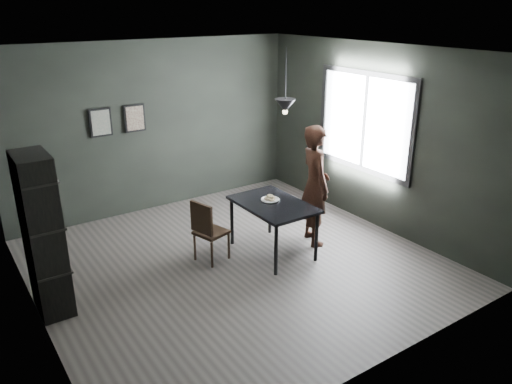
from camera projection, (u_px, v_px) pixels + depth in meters
ground at (237, 263)px, 6.80m from camera, size 5.00×5.00×0.00m
back_wall at (155, 127)px, 8.24m from camera, size 5.00×0.10×2.80m
ceiling at (234, 51)px, 5.80m from camera, size 5.00×5.00×0.02m
window_assembly at (364, 122)px, 7.68m from camera, size 0.04×1.96×1.56m
cafe_table at (273, 208)px, 6.88m from camera, size 0.80×1.20×0.75m
white_plate at (270, 200)px, 6.94m from camera, size 0.23×0.23×0.01m
donut_pile at (270, 198)px, 6.93m from camera, size 0.17×0.16×0.07m
woman at (315, 185)px, 7.13m from camera, size 0.61×0.75×1.76m
wood_chair at (207, 228)px, 6.68m from camera, size 0.47×0.47×0.88m
shelf_unit at (43, 236)px, 5.48m from camera, size 0.35×0.62×1.87m
pendant_lamp at (285, 106)px, 6.59m from camera, size 0.28×0.28×0.86m
framed_print_left at (101, 123)px, 7.67m from camera, size 0.34×0.04×0.44m
framed_print_right at (135, 118)px, 7.95m from camera, size 0.34×0.04×0.44m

